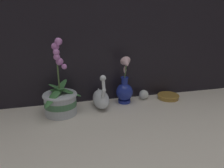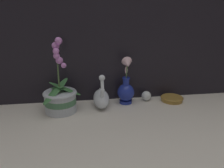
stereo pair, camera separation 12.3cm
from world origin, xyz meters
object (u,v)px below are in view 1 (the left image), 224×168
(orchid_potted_plant, at_px, (60,99))
(amber_dish, at_px, (168,96))
(glass_sphere, at_px, (144,95))
(blue_vase, at_px, (125,88))
(swan_figurine, at_px, (101,98))

(orchid_potted_plant, distance_m, amber_dish, 0.69)
(glass_sphere, bearing_deg, blue_vase, -169.80)
(blue_vase, bearing_deg, swan_figurine, -168.72)
(orchid_potted_plant, xyz_separation_m, amber_dish, (0.68, 0.06, -0.07))
(orchid_potted_plant, height_order, blue_vase, orchid_potted_plant)
(swan_figurine, bearing_deg, blue_vase, 11.28)
(swan_figurine, height_order, glass_sphere, swan_figurine)
(swan_figurine, distance_m, glass_sphere, 0.30)
(blue_vase, xyz_separation_m, amber_dish, (0.30, -0.01, -0.08))
(orchid_potted_plant, xyz_separation_m, swan_figurine, (0.23, 0.03, -0.03))
(orchid_potted_plant, bearing_deg, swan_figurine, 8.35)
(swan_figurine, xyz_separation_m, glass_sphere, (0.29, 0.06, -0.03))
(orchid_potted_plant, relative_size, amber_dish, 2.96)
(blue_vase, distance_m, glass_sphere, 0.15)
(swan_figurine, bearing_deg, glass_sphere, 10.77)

